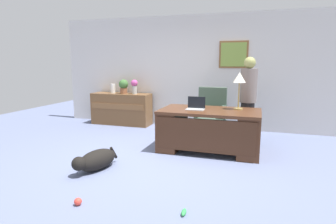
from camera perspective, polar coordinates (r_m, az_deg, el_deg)
name	(u,v)px	position (r m, az deg, el deg)	size (l,w,h in m)	color
ground_plane	(158,159)	(4.73, -1.97, -9.55)	(12.00, 12.00, 0.00)	slate
back_wall	(194,72)	(6.96, 5.40, 8.08)	(7.00, 0.16, 2.70)	silver
desk	(209,129)	(5.11, 8.35, -3.40)	(1.76, 0.98, 0.75)	#4C2B19
credenza	(122,109)	(7.35, -9.41, 0.63)	(1.54, 0.50, 0.80)	brown
armchair	(211,115)	(6.05, 8.71, -0.62)	(0.60, 0.59, 1.06)	#475B4C
person_standing	(248,99)	(5.75, 15.92, 2.55)	(0.32, 0.32, 1.69)	#262323
dog_lying	(95,160)	(4.36, -14.50, -9.43)	(0.48, 0.82, 0.30)	black
laptop	(196,106)	(5.07, 5.66, 1.16)	(0.32, 0.22, 0.22)	#B2B5BA
desk_lamp	(239,80)	(5.15, 14.29, 6.31)	(0.22, 0.22, 0.66)	#9E8447
vase_with_flowers	(134,86)	(7.11, -6.84, 5.32)	(0.17, 0.17, 0.36)	#B0B1AB
vase_empty	(113,88)	(7.40, -11.13, 4.70)	(0.13, 0.13, 0.24)	silver
potted_plant	(124,86)	(7.25, -9.00, 5.28)	(0.24, 0.24, 0.36)	brown
dog_toy_ball	(78,202)	(3.46, -17.81, -16.91)	(0.09, 0.09, 0.09)	#E53F33
dog_toy_bone	(184,212)	(3.15, 3.23, -19.63)	(0.14, 0.05, 0.05)	green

